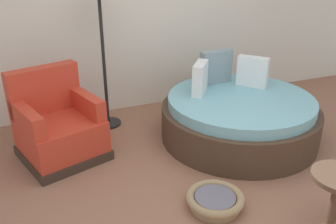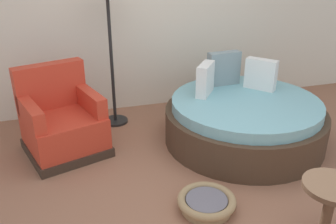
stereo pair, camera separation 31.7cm
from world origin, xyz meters
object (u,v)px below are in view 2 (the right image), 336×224
at_px(pet_basket, 207,203).
at_px(round_daybed, 244,119).
at_px(side_table, 331,195).
at_px(floor_lamp, 108,1).
at_px(red_armchair, 62,123).

bearing_deg(pet_basket, round_daybed, 50.20).
height_order(round_daybed, side_table, round_daybed).
height_order(round_daybed, floor_lamp, floor_lamp).
xyz_separation_m(red_armchair, floor_lamp, (0.65, 0.55, 1.20)).
distance_m(round_daybed, pet_basket, 1.39).
relative_size(round_daybed, floor_lamp, 1.01).
height_order(side_table, floor_lamp, floor_lamp).
relative_size(round_daybed, side_table, 3.52).
bearing_deg(red_armchair, floor_lamp, 40.19).
bearing_deg(round_daybed, pet_basket, -129.80).
relative_size(pet_basket, floor_lamp, 0.28).
bearing_deg(red_armchair, side_table, -46.99).
bearing_deg(side_table, red_armchair, 133.01).
distance_m(pet_basket, side_table, 1.00).
bearing_deg(floor_lamp, red_armchair, -139.81).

